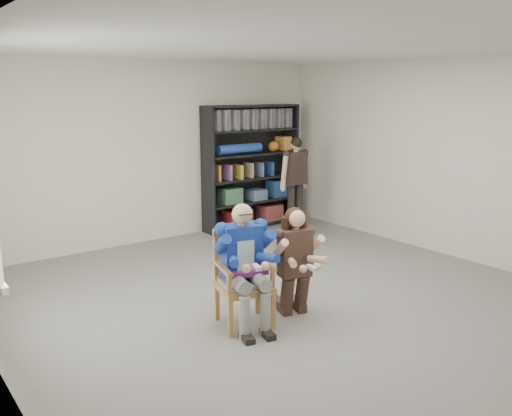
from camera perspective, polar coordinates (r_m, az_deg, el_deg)
room_shell at (r=5.70m, az=5.23°, el=2.66°), size 6.00×7.00×2.80m
floor at (r=6.09m, az=4.97°, el=-10.44°), size 6.00×7.00×0.01m
armchair at (r=5.49m, az=-1.24°, el=-7.51°), size 0.69×0.67×0.98m
seated_man at (r=5.44m, az=-1.25°, el=-6.05°), size 0.72×0.88×1.27m
kneeling_woman at (r=5.71m, az=4.22°, el=-5.76°), size 0.67×0.88×1.16m
bookshelf at (r=9.33m, az=-0.47°, el=4.34°), size 1.80×0.38×2.10m
standing_man at (r=8.90m, az=4.16°, el=2.31°), size 0.50×0.29×1.61m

